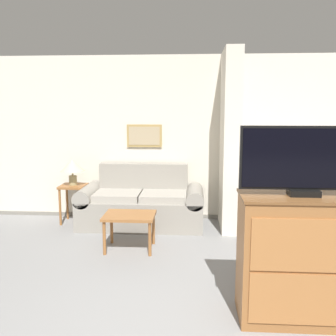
# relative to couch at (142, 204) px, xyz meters

# --- Properties ---
(wall_back) EXTENTS (6.40, 0.16, 2.60)m
(wall_back) POSITION_rel_couch_xyz_m (0.70, 0.48, 0.97)
(wall_back) COLOR silver
(wall_back) RESTS_ON ground_plane
(wall_partition_pillar) EXTENTS (0.24, 0.87, 2.60)m
(wall_partition_pillar) POSITION_rel_couch_xyz_m (1.31, -0.02, 0.97)
(wall_partition_pillar) COLOR silver
(wall_partition_pillar) RESTS_ON ground_plane
(couch) EXTENTS (1.88, 0.84, 0.92)m
(couch) POSITION_rel_couch_xyz_m (0.00, 0.00, 0.00)
(couch) COLOR gray
(couch) RESTS_ON ground_plane
(coffee_table) EXTENTS (0.64, 0.49, 0.46)m
(coffee_table) POSITION_rel_couch_xyz_m (-0.01, -1.02, 0.07)
(coffee_table) COLOR #996033
(coffee_table) RESTS_ON ground_plane
(side_table) EXTENTS (0.39, 0.39, 0.60)m
(side_table) POSITION_rel_couch_xyz_m (-1.08, 0.06, 0.15)
(side_table) COLOR #996033
(side_table) RESTS_ON ground_plane
(table_lamp) EXTENTS (0.37, 0.37, 0.40)m
(table_lamp) POSITION_rel_couch_xyz_m (-1.08, 0.06, 0.56)
(table_lamp) COLOR tan
(table_lamp) RESTS_ON side_table
(tv_dresser) EXTENTS (1.02, 0.50, 1.07)m
(tv_dresser) POSITION_rel_couch_xyz_m (1.68, -2.51, 0.21)
(tv_dresser) COLOR #996033
(tv_dresser) RESTS_ON ground_plane
(tv) EXTENTS (1.04, 0.16, 0.56)m
(tv) POSITION_rel_couch_xyz_m (1.68, -2.50, 1.03)
(tv) COLOR black
(tv) RESTS_ON tv_dresser
(bed) EXTENTS (1.70, 2.10, 0.60)m
(bed) POSITION_rel_couch_xyz_m (2.38, -0.67, -0.02)
(bed) COLOR #996033
(bed) RESTS_ON ground_plane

